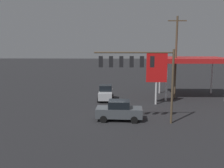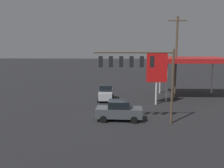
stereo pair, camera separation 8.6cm
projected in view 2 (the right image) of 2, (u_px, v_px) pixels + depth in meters
name	position (u px, v px, depth m)	size (l,w,h in m)	color
ground_plane	(112.00, 119.00, 24.35)	(200.00, 200.00, 0.00)	#262628
traffic_signal_assembly	(138.00, 66.00, 22.37)	(7.19, 0.43, 6.82)	brown
utility_pole	(176.00, 56.00, 32.72)	(2.40, 0.26, 10.81)	brown
gas_station_canopy	(192.00, 60.00, 33.86)	(8.84, 6.15, 5.43)	red
price_sign	(157.00, 69.00, 29.63)	(2.47, 0.27, 6.24)	silver
hatchback_crossing	(106.00, 93.00, 32.43)	(1.96, 3.80, 1.97)	silver
sedan_waiting	(119.00, 111.00, 23.92)	(4.49, 2.24, 1.93)	#474C51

